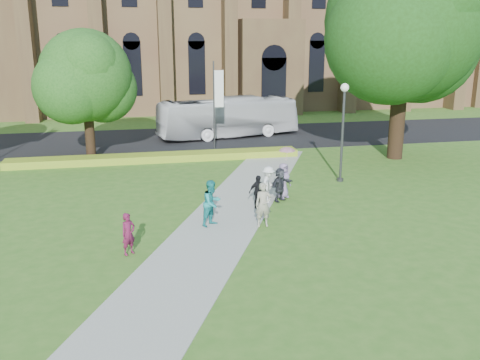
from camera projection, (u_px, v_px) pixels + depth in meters
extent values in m
plane|color=#386B20|center=(225.00, 234.00, 21.33)|extent=(160.00, 160.00, 0.00)
cube|color=black|center=(178.00, 139.00, 40.21)|extent=(160.00, 10.00, 0.02)
cube|color=#B2B2A8|center=(220.00, 225.00, 22.27)|extent=(15.58, 28.54, 0.04)
cube|color=gold|center=(156.00, 158.00, 33.35)|extent=(18.00, 1.40, 0.45)
cube|color=brown|center=(250.00, 26.00, 58.78)|extent=(52.00, 16.00, 17.00)
cube|color=brown|center=(270.00, 68.00, 51.34)|extent=(6.00, 2.50, 9.00)
cylinder|color=#38383D|center=(342.00, 137.00, 28.29)|extent=(0.14, 0.14, 4.80)
sphere|color=white|center=(345.00, 88.00, 27.59)|extent=(0.44, 0.44, 0.44)
cylinder|color=#38383D|center=(340.00, 180.00, 28.90)|extent=(0.36, 0.36, 0.15)
cylinder|color=#332114|center=(398.00, 107.00, 33.36)|extent=(0.96, 0.96, 6.60)
sphere|color=#1B3D10|center=(405.00, 22.00, 32.00)|extent=(9.60, 9.60, 9.60)
cylinder|color=#332114|center=(89.00, 127.00, 33.31)|extent=(0.60, 0.60, 4.12)
sphere|color=#1B4A16|center=(85.00, 75.00, 32.46)|extent=(5.60, 5.60, 5.60)
cylinder|color=#38383D|center=(214.00, 107.00, 35.27)|extent=(0.10, 0.10, 6.00)
cube|color=white|center=(219.00, 89.00, 35.02)|extent=(0.60, 0.02, 2.40)
imported|color=white|center=(228.00, 117.00, 40.67)|extent=(11.12, 4.65, 3.02)
imported|color=#5D1535|center=(128.00, 234.00, 19.09)|extent=(0.67, 0.64, 1.55)
imported|color=teal|center=(212.00, 203.00, 21.93)|extent=(1.19, 1.15, 1.93)
imported|color=silver|center=(268.00, 184.00, 25.02)|extent=(1.11, 1.28, 1.72)
imported|color=black|center=(258.00, 192.00, 24.18)|extent=(0.96, 0.60, 1.53)
imported|color=gray|center=(283.00, 181.00, 25.66)|extent=(0.99, 0.88, 1.71)
imported|color=#292B31|center=(280.00, 184.00, 25.18)|extent=(1.48, 1.27, 1.61)
imported|color=gray|center=(263.00, 205.00, 21.85)|extent=(0.70, 0.49, 1.84)
imported|color=#EDA7BB|center=(287.00, 156.00, 25.47)|extent=(0.87, 0.87, 0.67)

